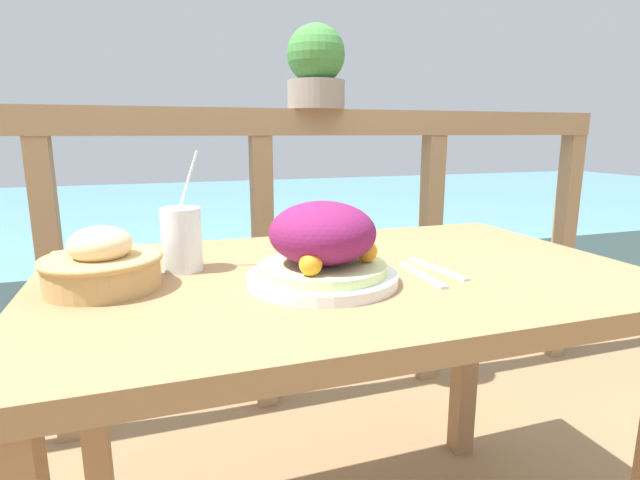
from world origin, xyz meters
name	(u,v)px	position (x,y,z in m)	size (l,w,h in m)	color
patio_table	(344,316)	(0.00, 0.00, 0.64)	(1.20, 0.75, 0.74)	#997047
railing_fence	(262,210)	(0.00, 0.80, 0.75)	(2.80, 0.08, 1.10)	#937551
sea_backdrop	(201,230)	(0.00, 3.30, 0.21)	(12.00, 4.00, 0.43)	#568EA8
salad_plate	(323,248)	(-0.07, -0.07, 0.81)	(0.28, 0.28, 0.15)	silver
drink_glass	(182,239)	(-0.31, 0.10, 0.81)	(0.08, 0.08, 0.24)	silver
bread_basket	(102,265)	(-0.46, 0.02, 0.79)	(0.21, 0.21, 0.11)	tan
potted_plant	(316,68)	(0.20, 0.80, 1.24)	(0.20, 0.20, 0.28)	gray
fork	(422,275)	(0.13, -0.09, 0.74)	(0.03, 0.18, 0.00)	silver
knife	(437,269)	(0.18, -0.06, 0.74)	(0.04, 0.18, 0.00)	silver
orange_near_basket	(330,227)	(0.07, 0.29, 0.78)	(0.07, 0.07, 0.07)	orange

